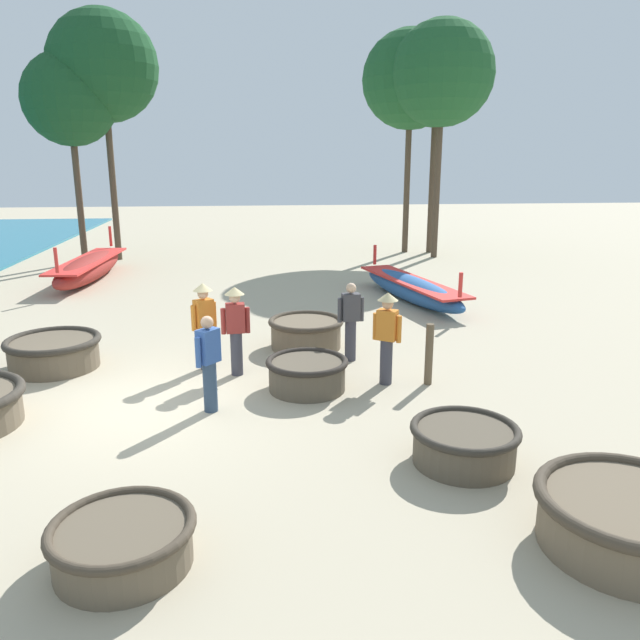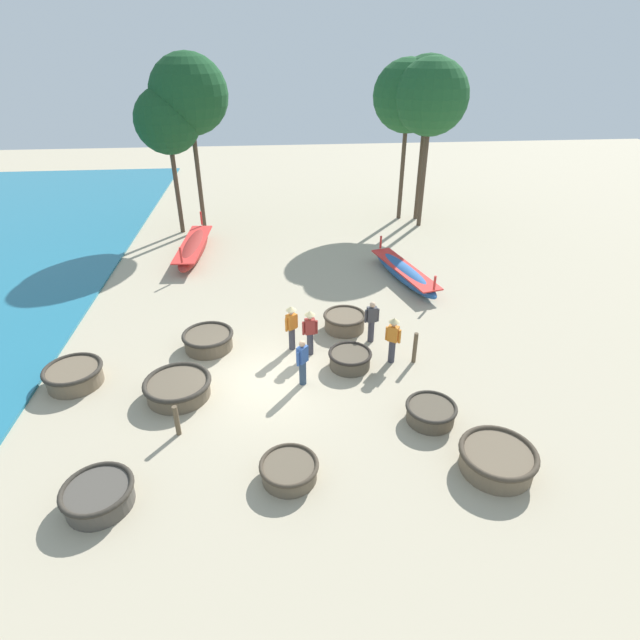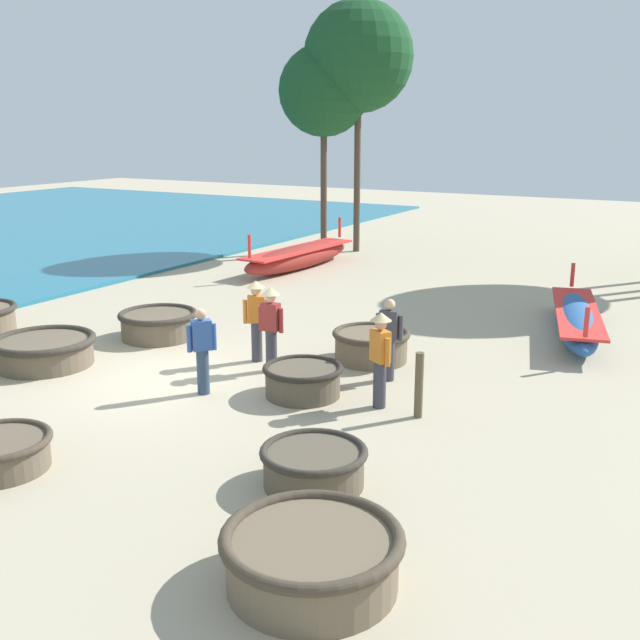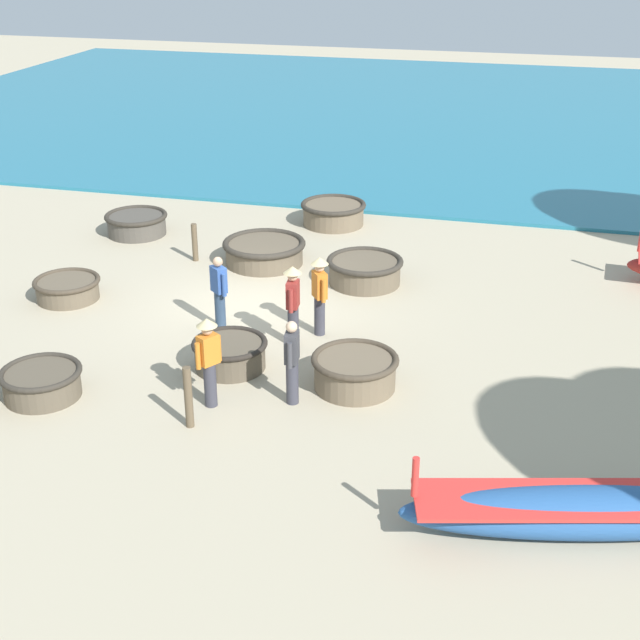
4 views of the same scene
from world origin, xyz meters
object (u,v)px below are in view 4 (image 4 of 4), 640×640
object	(u,v)px
coracle_center	(42,382)
coracle_far_right	(264,251)
mooring_post_shoreline	(188,397)
coracle_weathered	(365,270)
long_boat_green_hull	(591,512)
fisherman_hauling	(320,291)
fisherman_with_hat	(219,291)
coracle_beside_post	(355,371)
coracle_front_right	(136,223)
fisherman_by_coracle	(292,360)
coracle_far_left	(230,353)
fisherman_crouching	(293,300)
coracle_front_left	(67,288)
coracle_upturned	(333,213)
mooring_post_mid_beach	(195,242)
fisherman_standing_left	(209,356)

from	to	relation	value
coracle_center	coracle_far_right	size ratio (longest dim) A/B	0.72
mooring_post_shoreline	coracle_weathered	bearing A→B (deg)	167.51
long_boat_green_hull	fisherman_hauling	bearing A→B (deg)	-135.16
fisherman_hauling	mooring_post_shoreline	xyz separation A→B (m)	(4.01, -1.20, -0.40)
fisherman_with_hat	coracle_beside_post	bearing A→B (deg)	61.32
fisherman_hauling	coracle_front_right	bearing A→B (deg)	-127.16
coracle_far_right	fisherman_by_coracle	xyz separation A→B (m)	(6.36, 2.55, 0.51)
coracle_far_left	long_boat_green_hull	xyz separation A→B (m)	(3.41, 6.49, 0.05)
fisherman_by_coracle	fisherman_crouching	distance (m)	2.30
coracle_front_left	coracle_upturned	xyz separation A→B (m)	(-6.50, 4.49, 0.08)
coracle_center	fisherman_with_hat	size ratio (longest dim) A/B	0.92
coracle_front_left	fisherman_hauling	bearing A→B (deg)	86.60
coracle_front_right	fisherman_crouching	world-z (taller)	fisherman_crouching
coracle_upturned	mooring_post_mid_beach	distance (m)	4.43
fisherman_standing_left	fisherman_with_hat	bearing A→B (deg)	-162.76
coracle_front_left	fisherman_crouching	size ratio (longest dim) A/B	0.88
fisherman_crouching	mooring_post_shoreline	size ratio (longest dim) A/B	1.50
coracle_front_left	fisherman_standing_left	xyz separation A→B (m)	(3.61, 4.76, 0.69)
coracle_far_left	coracle_weathered	distance (m)	5.00
coracle_far_right	mooring_post_mid_beach	xyz separation A→B (m)	(0.24, -1.71, 0.15)
fisherman_crouching	long_boat_green_hull	bearing A→B (deg)	50.32
coracle_far_right	fisherman_crouching	distance (m)	4.61
coracle_front_right	fisherman_standing_left	bearing A→B (deg)	32.76
coracle_beside_post	fisherman_standing_left	size ratio (longest dim) A/B	0.95
coracle_front_left	coracle_upturned	world-z (taller)	coracle_upturned
coracle_beside_post	fisherman_by_coracle	world-z (taller)	fisherman_by_coracle
fisherman_crouching	fisherman_hauling	world-z (taller)	same
coracle_center	coracle_weathered	bearing A→B (deg)	146.04
coracle_front_right	fisherman_with_hat	world-z (taller)	fisherman_with_hat
coracle_far_left	coracle_far_right	bearing A→B (deg)	-168.98
long_boat_green_hull	fisherman_hauling	size ratio (longest dim) A/B	3.22
coracle_upturned	coracle_weathered	xyz separation A→B (m)	(3.96, 1.71, -0.01)
coracle_center	mooring_post_mid_beach	xyz separation A→B (m)	(-7.01, 0.10, 0.18)
coracle_front_left	fisherman_crouching	distance (m)	5.62
fisherman_with_hat	fisherman_standing_left	xyz separation A→B (m)	(3.02, 0.94, 0.12)
coracle_front_left	fisherman_by_coracle	world-z (taller)	fisherman_by_coracle
coracle_far_left	fisherman_crouching	xyz separation A→B (m)	(-1.24, 0.88, 0.65)
coracle_center	mooring_post_mid_beach	distance (m)	7.01
coracle_front_left	coracle_far_left	xyz separation A→B (m)	(2.19, 4.61, 0.04)
coracle_center	coracle_far_left	xyz separation A→B (m)	(-1.87, 2.86, 0.01)
mooring_post_shoreline	coracle_far_left	bearing A→B (deg)	-178.35
fisherman_by_coracle	mooring_post_mid_beach	distance (m)	7.46
coracle_far_left	fisherman_hauling	bearing A→B (deg)	145.46
fisherman_hauling	mooring_post_mid_beach	size ratio (longest dim) A/B	1.76
coracle_front_left	coracle_front_right	xyz separation A→B (m)	(-4.40, -0.39, 0.05)
coracle_upturned	coracle_far_left	bearing A→B (deg)	0.80
coracle_front_left	coracle_beside_post	bearing A→B (deg)	71.55
fisherman_by_coracle	mooring_post_shoreline	world-z (taller)	fisherman_by_coracle
coracle_beside_post	fisherman_standing_left	xyz separation A→B (m)	(1.26, -2.29, 0.62)
coracle_weathered	fisherman_hauling	xyz separation A→B (m)	(2.90, -0.33, 0.63)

